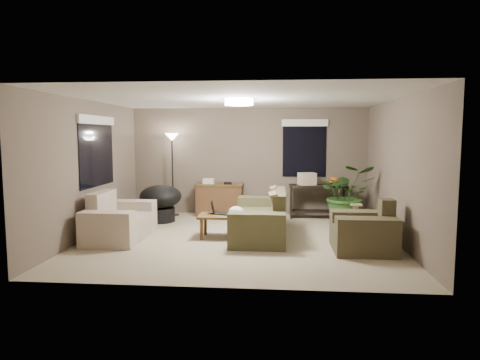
# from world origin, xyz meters

# --- Properties ---
(room_shell) EXTENTS (5.50, 5.50, 5.50)m
(room_shell) POSITION_xyz_m (0.00, 0.00, 1.25)
(room_shell) COLOR tan
(room_shell) RESTS_ON ground
(main_sofa) EXTENTS (0.95, 2.20, 0.85)m
(main_sofa) POSITION_xyz_m (0.40, 0.28, 0.29)
(main_sofa) COLOR #4B492D
(main_sofa) RESTS_ON ground
(throw_pillows) EXTENTS (0.28, 1.36, 0.47)m
(throw_pillows) POSITION_xyz_m (0.65, 0.28, 0.65)
(throw_pillows) COLOR #8C7251
(throw_pillows) RESTS_ON main_sofa
(loveseat) EXTENTS (0.90, 1.60, 0.85)m
(loveseat) POSITION_xyz_m (-2.18, -0.14, 0.30)
(loveseat) COLOR beige
(loveseat) RESTS_ON ground
(armchair) EXTENTS (0.95, 1.00, 0.85)m
(armchair) POSITION_xyz_m (2.09, -0.62, 0.30)
(armchair) COLOR brown
(armchair) RESTS_ON ground
(coffee_table) EXTENTS (1.00, 0.55, 0.42)m
(coffee_table) POSITION_xyz_m (-0.24, 0.07, 0.36)
(coffee_table) COLOR brown
(coffee_table) RESTS_ON ground
(laptop) EXTENTS (0.40, 0.34, 0.24)m
(laptop) POSITION_xyz_m (-0.41, 0.17, 0.48)
(laptop) COLOR black
(laptop) RESTS_ON coffee_table
(plastic_bag) EXTENTS (0.31, 0.29, 0.19)m
(plastic_bag) POSITION_xyz_m (-0.04, -0.08, 0.51)
(plastic_bag) COLOR white
(plastic_bag) RESTS_ON coffee_table
(desk) EXTENTS (1.10, 0.50, 0.75)m
(desk) POSITION_xyz_m (-0.65, 2.19, 0.38)
(desk) COLOR brown
(desk) RESTS_ON ground
(desk_papers) EXTENTS (0.68, 0.27, 0.12)m
(desk_papers) POSITION_xyz_m (-0.81, 2.18, 0.80)
(desk_papers) COLOR silver
(desk_papers) RESTS_ON desk
(console_table) EXTENTS (1.30, 0.40, 0.75)m
(console_table) POSITION_xyz_m (1.60, 2.13, 0.44)
(console_table) COLOR black
(console_table) RESTS_ON ground
(pumpkin) EXTENTS (0.25, 0.25, 0.19)m
(pumpkin) POSITION_xyz_m (1.95, 2.13, 0.84)
(pumpkin) COLOR orange
(pumpkin) RESTS_ON console_table
(cardboard_box) EXTENTS (0.43, 0.37, 0.27)m
(cardboard_box) POSITION_xyz_m (1.35, 2.13, 0.89)
(cardboard_box) COLOR beige
(cardboard_box) RESTS_ON console_table
(papasan_chair) EXTENTS (1.12, 1.12, 0.80)m
(papasan_chair) POSITION_xyz_m (-1.83, 1.41, 0.47)
(papasan_chair) COLOR black
(papasan_chair) RESTS_ON ground
(floor_lamp) EXTENTS (0.32, 0.32, 1.91)m
(floor_lamp) POSITION_xyz_m (-1.75, 2.16, 1.60)
(floor_lamp) COLOR black
(floor_lamp) RESTS_ON ground
(ceiling_fixture) EXTENTS (0.50, 0.50, 0.10)m
(ceiling_fixture) POSITION_xyz_m (0.00, 0.00, 2.44)
(ceiling_fixture) COLOR white
(ceiling_fixture) RESTS_ON room_shell
(houseplant) EXTENTS (1.13, 1.26, 0.98)m
(houseplant) POSITION_xyz_m (2.14, 1.49, 0.49)
(houseplant) COLOR #2D5923
(houseplant) RESTS_ON ground
(cat_scratching_post) EXTENTS (0.32, 0.32, 0.50)m
(cat_scratching_post) POSITION_xyz_m (2.25, 1.07, 0.21)
(cat_scratching_post) COLOR tan
(cat_scratching_post) RESTS_ON ground
(window_left) EXTENTS (0.05, 1.56, 1.33)m
(window_left) POSITION_xyz_m (-2.73, 0.30, 1.78)
(window_left) COLOR black
(window_left) RESTS_ON room_shell
(window_back) EXTENTS (1.06, 0.05, 1.33)m
(window_back) POSITION_xyz_m (1.30, 2.48, 1.79)
(window_back) COLOR black
(window_back) RESTS_ON room_shell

